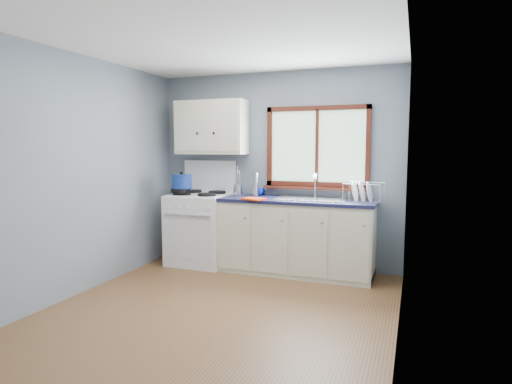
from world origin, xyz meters
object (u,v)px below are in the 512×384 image
(utensil_crock, at_px, (238,189))
(dish_rack, at_px, (363,196))
(skillet, at_px, (181,190))
(stockpot, at_px, (182,183))
(base_cabinets, at_px, (296,240))
(sink, at_px, (311,204))
(thermos, at_px, (255,185))
(gas_range, at_px, (200,227))

(utensil_crock, relative_size, dish_rack, 0.80)
(utensil_crock, distance_m, dish_rack, 1.59)
(skillet, distance_m, stockpot, 0.09)
(base_cabinets, distance_m, dish_rack, 0.97)
(stockpot, distance_m, dish_rack, 2.28)
(skillet, bearing_deg, utensil_crock, 43.47)
(sink, relative_size, dish_rack, 1.80)
(thermos, bearing_deg, sink, -6.89)
(sink, bearing_deg, dish_rack, 5.52)
(utensil_crock, xyz_separation_m, thermos, (0.25, -0.02, 0.07))
(gas_range, relative_size, utensil_crock, 3.66)
(base_cabinets, relative_size, utensil_crock, 4.98)
(thermos, bearing_deg, utensil_crock, 175.40)
(base_cabinets, bearing_deg, dish_rack, 4.21)
(utensil_crock, distance_m, thermos, 0.26)
(stockpot, bearing_deg, dish_rack, 5.70)
(skillet, relative_size, stockpot, 1.41)
(utensil_crock, bearing_deg, base_cabinets, -7.68)
(sink, xyz_separation_m, stockpot, (-1.67, -0.17, 0.22))
(dish_rack, bearing_deg, thermos, -176.12)
(stockpot, xyz_separation_m, utensil_crock, (0.67, 0.28, -0.08))
(gas_range, relative_size, stockpot, 4.53)
(base_cabinets, xyz_separation_m, sink, (0.18, -0.00, 0.45))
(stockpot, bearing_deg, thermos, 15.72)
(skillet, distance_m, dish_rack, 2.28)
(dish_rack, bearing_deg, gas_range, -172.64)
(skillet, relative_size, utensil_crock, 1.14)
(gas_range, height_order, base_cabinets, gas_range)
(skillet, bearing_deg, stockpot, 124.31)
(gas_range, bearing_deg, base_cabinets, 0.82)
(sink, relative_size, thermos, 2.84)
(stockpot, bearing_deg, gas_range, 38.97)
(utensil_crock, height_order, thermos, utensil_crock)
(thermos, bearing_deg, skillet, -163.71)
(base_cabinets, distance_m, skillet, 1.61)
(gas_range, bearing_deg, thermos, 8.42)
(skillet, bearing_deg, sink, 26.32)
(gas_range, xyz_separation_m, skillet, (-0.18, -0.16, 0.49))
(gas_range, relative_size, base_cabinets, 0.74)
(utensil_crock, bearing_deg, thermos, -4.60)
(gas_range, xyz_separation_m, base_cabinets, (1.31, 0.02, -0.08))
(sink, distance_m, utensil_crock, 1.01)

